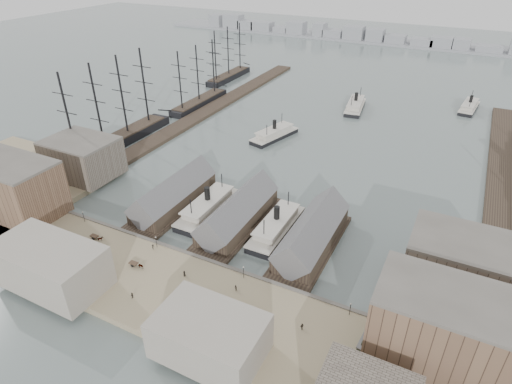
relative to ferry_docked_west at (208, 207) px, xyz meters
The scene contains 40 objects.
ground 22.92m from the ferry_docked_west, 55.21° to the right, with size 900.00×900.00×0.00m, color #576563.
quay 40.86m from the ferry_docked_west, 71.44° to the right, with size 180.00×30.00×2.00m, color gray.
seawall 27.25m from the ferry_docked_west, 61.47° to the right, with size 180.00×1.20×2.30m, color #59544C.
west_wharf 98.16m from the ferry_docked_west, 124.08° to the left, with size 10.00×220.00×1.60m, color #2D231C.
east_wharf 115.61m from the ferry_docked_west, 38.08° to the left, with size 10.00×180.00×1.60m, color #2D231C.
ferry_shed_west 13.30m from the ferry_docked_west, behind, with size 14.00×42.00×12.60m.
ferry_shed_center 13.30m from the ferry_docked_west, ahead, with size 14.00×42.00×12.60m.
ferry_shed_east 39.10m from the ferry_docked_west, ahead, with size 14.00×42.00×12.60m.
warehouse_west_front 65.30m from the ferry_docked_west, 151.69° to the right, with size 32.00×18.00×18.00m, color brown.
warehouse_west_back 57.37m from the ferry_docked_west, behind, with size 26.00×20.00×14.00m, color #60564C.
warehouse_east_front 85.23m from the ferry_docked_west, 21.24° to the right, with size 30.00×18.00×19.00m, color brown.
warehouse_east_back 81.38m from the ferry_docked_west, ahead, with size 28.00×20.00×15.00m, color #60564C.
street_bldg_center 60.67m from the ferry_docked_west, 56.95° to the right, with size 24.00×16.00×10.00m, color gray.
street_bldg_west 53.76m from the ferry_docked_west, 108.53° to the right, with size 30.00×16.00×12.00m, color gray.
lamp_post_far_w 41.11m from the ferry_docked_west, 141.22° to the right, with size 0.44×0.44×3.92m.
lamp_post_near_w 25.88m from the ferry_docked_west, 94.45° to the right, with size 0.44×0.44×3.92m.
lamp_post_near_e 38.08m from the ferry_docked_west, 42.56° to the right, with size 0.44×0.44×3.92m.
lamp_post_far_e 63.48m from the ferry_docked_west, 23.91° to the right, with size 0.44×0.44×3.92m.
far_shore 315.62m from the ferry_docked_west, 88.02° to the left, with size 500.00×40.00×15.72m.
ferry_docked_west is the anchor object (origin of this frame).
ferry_docked_east 26.00m from the ferry_docked_west, ahead, with size 8.71×29.05×10.37m.
ferry_open_near 70.08m from the ferry_docked_west, 95.63° to the left, with size 15.18×28.57×9.78m.
ferry_open_mid 128.00m from the ferry_docked_west, 82.54° to the left, with size 12.47×29.66×10.27m.
ferry_open_far 171.57m from the ferry_docked_west, 64.53° to the left, with size 10.24×26.04×9.06m.
sailing_ship_near 74.40m from the ferry_docked_west, 156.96° to the left, with size 9.65×66.48×39.68m.
sailing_ship_mid 113.75m from the ferry_docked_west, 125.02° to the left, with size 8.21×47.43×33.75m.
sailing_ship_far 166.61m from the ferry_docked_west, 117.64° to the left, with size 8.31×46.15×34.15m.
tram 72.20m from the ferry_docked_west, 27.06° to the right, with size 3.34×10.08×3.53m.
horse_cart_left 37.13m from the ferry_docked_west, 123.17° to the right, with size 4.62×1.55×1.52m.
horse_cart_center 35.67m from the ferry_docked_west, 90.96° to the right, with size 4.93×1.56×1.69m.
horse_cart_right 57.59m from the ferry_docked_west, 49.94° to the right, with size 4.65×1.95×1.44m.
pedestrian_0 48.38m from the ferry_docked_west, 135.74° to the right, with size 0.64×0.46×1.74m, color black.
pedestrian_1 47.40m from the ferry_docked_west, 118.17° to the right, with size 0.78×0.61×1.60m, color black.
pedestrian_2 27.10m from the ferry_docked_west, 95.05° to the right, with size 1.10×0.63×1.70m, color black.
pedestrian_3 46.11m from the ferry_docked_west, 82.75° to the right, with size 1.06×0.44×1.81m, color black.
pedestrian_4 35.07m from the ferry_docked_west, 68.22° to the right, with size 0.86×0.56×1.75m, color black.
pedestrian_5 44.63m from the ferry_docked_west, 60.77° to the right, with size 0.62×0.45×1.69m, color black.
pedestrian_6 42.21m from the ferry_docked_west, 47.53° to the right, with size 0.86×0.67×1.77m, color black.
pedestrian_7 57.12m from the ferry_docked_west, 49.15° to the right, with size 1.09×0.63×1.69m, color black.
pedestrian_8 60.52m from the ferry_docked_west, 35.73° to the right, with size 1.07×0.45×1.83m, color black.
Camera 1 is at (58.77, -85.40, 82.79)m, focal length 30.00 mm.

